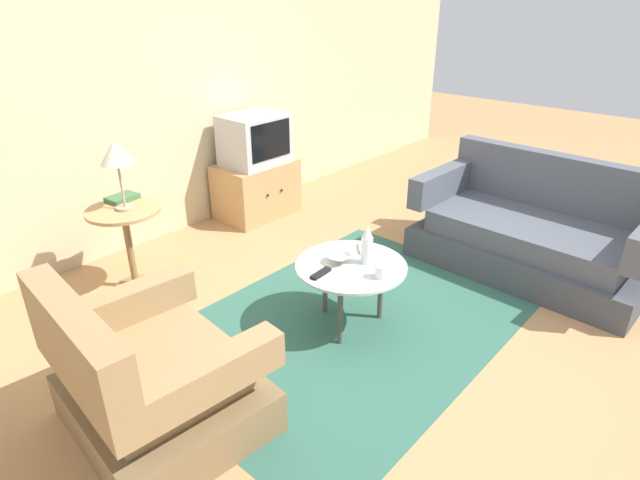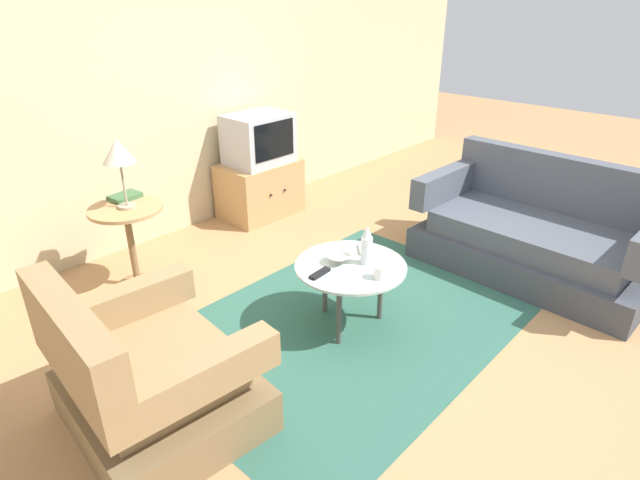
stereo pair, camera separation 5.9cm
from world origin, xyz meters
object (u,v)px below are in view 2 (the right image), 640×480
mug (381,272)px  book (125,197)px  armchair (149,380)px  tv_remote_dark (320,273)px  tv_remote_silver (363,249)px  coffee_table (350,271)px  side_table (129,230)px  tv_stand (260,189)px  television (258,139)px  table_lamp (118,153)px  vase (367,246)px  couch (536,236)px  bowl (338,259)px

mug → book: book is taller
armchair → tv_remote_dark: bearing=90.4°
tv_remote_silver → coffee_table: bearing=153.9°
side_table → tv_stand: (1.56, 0.35, -0.19)m
television → tv_remote_dark: 2.12m
armchair → television: bearing=132.7°
table_lamp → side_table: bearing=125.9°
armchair → vase: armchair is taller
vase → book: size_ratio=1.12×
tv_remote_dark → tv_remote_silver: 0.44m
mug → book: bearing=107.3°
side_table → television: (1.56, 0.34, 0.31)m
couch → vase: bearing=72.4°
bowl → television: bearing=63.0°
armchair → mug: 1.43m
armchair → coffee_table: 1.38m
tv_remote_dark → book: size_ratio=0.70×
vase → bowl: size_ratio=1.68×
tv_remote_silver → vase: bearing=-179.4°
television → book: bearing=-172.9°
mug → bowl: mug is taller
coffee_table → tv_stand: bearing=64.9°
side_table → tv_remote_dark: side_table is taller
tv_stand → vase: bearing=-112.3°
television → book: (-1.47, -0.18, -0.11)m
couch → tv_remote_dark: 1.92m
armchair → mug: armchair is taller
table_lamp → bowl: bearing=-65.6°
tv_remote_dark → mug: bearing=-57.2°
bowl → tv_remote_dark: size_ratio=0.95×
couch → book: couch is taller
side_table → tv_stand: size_ratio=0.84×
armchair → couch: bearing=81.4°
armchair → couch: 3.03m
tv_remote_dark → book: (-0.37, 1.61, 0.19)m
tv_stand → television: 0.50m
armchair → tv_remote_dark: armchair is taller
couch → tv_remote_silver: size_ratio=11.62×
coffee_table → mug: size_ratio=5.79×
mug → bowl: bearing=94.7°
armchair → tv_stand: bearing=132.9°
coffee_table → bowl: size_ratio=4.61×
mug → coffee_table: bearing=88.4°
coffee_table → tv_remote_silver: (0.21, 0.07, 0.05)m
tv_remote_dark → tv_remote_silver: same height
side_table → tv_remote_silver: side_table is taller
armchair → television: 2.84m
television → tv_stand: bearing=90.0°
book → couch: bearing=-53.6°
bowl → couch: bearing=-22.2°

